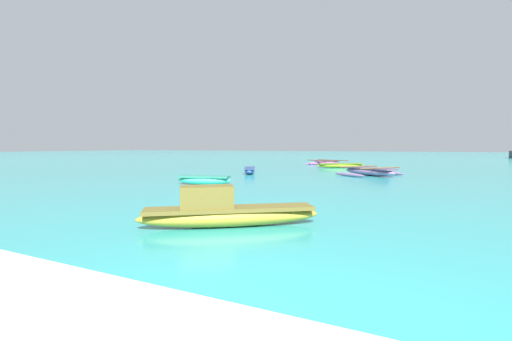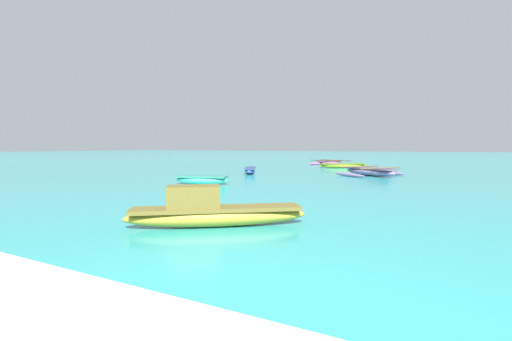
# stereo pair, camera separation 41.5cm
# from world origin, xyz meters

# --- Properties ---
(moored_boat_0) EXTENTS (1.61, 2.49, 0.37)m
(moored_boat_0) POSITION_xyz_m (-8.26, 16.68, 0.21)
(moored_boat_0) COLOR #365DB5
(moored_boat_0) RESTS_ON ground_plane
(moored_boat_1) EXTENTS (2.44, 1.27, 0.38)m
(moored_boat_1) POSITION_xyz_m (-7.22, 10.36, 0.22)
(moored_boat_1) COLOR #41D5B0
(moored_boat_1) RESTS_ON ground_plane
(moored_boat_2) EXTENTS (3.38, 2.69, 0.84)m
(moored_boat_2) POSITION_xyz_m (-2.41, 4.13, 0.30)
(moored_boat_2) COLOR #AA902B
(moored_boat_2) RESTS_ON ground_plane
(moored_boat_3) EXTENTS (3.77, 3.91, 0.50)m
(moored_boat_3) POSITION_xyz_m (-1.54, 18.41, 0.23)
(moored_boat_3) COLOR #8A6B9F
(moored_boat_3) RESTS_ON ground_plane
(moored_boat_4) EXTENTS (4.04, 3.26, 0.48)m
(moored_boat_4) POSITION_xyz_m (-6.23, 27.52, 0.22)
(moored_boat_4) COLOR #B15698
(moored_boat_4) RESTS_ON ground_plane
(moored_boat_5) EXTENTS (3.50, 2.54, 0.35)m
(moored_boat_5) POSITION_xyz_m (-4.52, 24.83, 0.20)
(moored_boat_5) COLOR #88B11D
(moored_boat_5) RESTS_ON ground_plane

